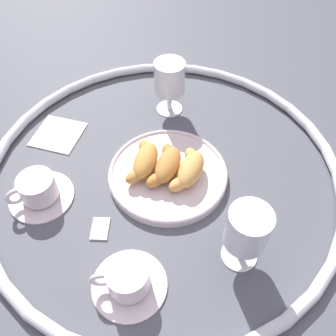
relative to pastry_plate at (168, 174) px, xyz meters
name	(u,v)px	position (x,y,z in m)	size (l,w,h in m)	color
ground_plane	(163,173)	(0.01, 0.01, -0.01)	(2.20, 2.20, 0.00)	#4C4F56
table_chrome_rim	(163,170)	(0.01, 0.01, 0.00)	(0.79, 0.79, 0.02)	silver
pastry_plate	(168,174)	(0.00, 0.00, 0.00)	(0.26, 0.26, 0.02)	silver
croissant_large	(189,169)	(-0.01, -0.05, 0.03)	(0.13, 0.09, 0.04)	#D6994C
croissant_small	(167,165)	(0.00, 0.00, 0.03)	(0.13, 0.09, 0.04)	#BC7A38
croissant_extra	(144,160)	(0.01, 0.05, 0.03)	(0.13, 0.08, 0.04)	#CC893D
coffee_cup_near	(128,280)	(-0.25, 0.06, 0.02)	(0.14, 0.14, 0.06)	silver
coffee_cup_far	(38,190)	(-0.06, 0.27, 0.02)	(0.14, 0.14, 0.06)	silver
juice_glass_left	(247,230)	(-0.19, -0.14, 0.08)	(0.08, 0.08, 0.14)	white
juice_glass_right	(170,80)	(0.23, 0.00, 0.08)	(0.08, 0.08, 0.14)	white
sugar_packet	(100,228)	(-0.14, 0.13, -0.01)	(0.05, 0.03, 0.01)	white
folded_napkin	(58,134)	(0.12, 0.27, -0.01)	(0.11, 0.11, 0.01)	silver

